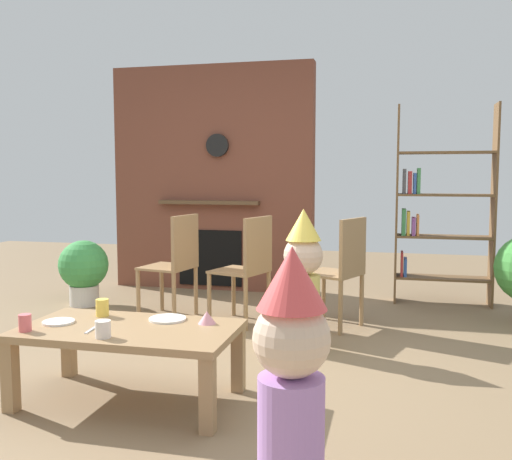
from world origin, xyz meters
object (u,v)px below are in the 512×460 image
object	(u,v)px
child_with_cone_hat	(291,379)
dining_chair_right	(342,266)
paper_plate_rear	(59,322)
bookshelf	(436,211)
paper_cup_near_left	(103,329)
coffee_table	(129,338)
paper_cup_center	(25,323)
paper_plate_front	(168,319)
birthday_cake_slice	(207,317)
dining_chair_middle	(249,264)
potted_plant_short	(84,269)
child_in_pink	(303,276)
dining_chair_left	(176,260)
paper_cup_near_right	(102,308)

from	to	relation	value
child_with_cone_hat	dining_chair_right	distance (m)	2.64
paper_plate_rear	child_with_cone_hat	xyz separation A→B (m)	(1.47, -0.86, 0.11)
bookshelf	paper_cup_near_left	world-z (taller)	bookshelf
coffee_table	dining_chair_right	distance (m)	2.04
paper_cup_center	paper_plate_front	distance (m)	0.76
dining_chair_right	birthday_cake_slice	bearing A→B (deg)	92.68
paper_plate_rear	dining_chair_middle	distance (m)	1.86
bookshelf	dining_chair_middle	bearing A→B (deg)	-142.60
paper_cup_near_left	potted_plant_short	world-z (taller)	potted_plant_short
coffee_table	child_in_pink	xyz separation A→B (m)	(0.78, 1.15, 0.18)
paper_plate_front	dining_chair_right	xyz separation A→B (m)	(0.85, 1.58, 0.09)
paper_plate_front	dining_chair_middle	bearing A→B (deg)	86.70
paper_cup_near_left	dining_chair_left	bearing A→B (deg)	101.08
paper_cup_near_left	paper_cup_center	xyz separation A→B (m)	(-0.46, 0.01, 0.00)
paper_plate_front	dining_chair_left	xyz separation A→B (m)	(-0.57, 1.59, 0.09)
coffee_table	child_with_cone_hat	distance (m)	1.38
coffee_table	birthday_cake_slice	distance (m)	0.44
bookshelf	paper_cup_center	distance (m)	3.88
paper_plate_front	child_with_cone_hat	xyz separation A→B (m)	(0.90, -1.07, 0.11)
child_in_pink	dining_chair_middle	xyz separation A→B (m)	(-0.54, 0.57, -0.02)
coffee_table	paper_cup_near_right	bearing A→B (deg)	144.20
paper_cup_near_right	child_in_pink	size ratio (longest dim) A/B	0.10
paper_plate_rear	birthday_cake_slice	distance (m)	0.83
coffee_table	dining_chair_left	distance (m)	1.83
birthday_cake_slice	paper_cup_near_right	bearing A→B (deg)	178.34
paper_plate_front	paper_plate_rear	bearing A→B (deg)	-159.92
coffee_table	paper_cup_near_right	xyz separation A→B (m)	(-0.26, 0.19, 0.11)
child_with_cone_hat	dining_chair_left	xyz separation A→B (m)	(-1.48, 2.65, -0.02)
paper_plate_front	birthday_cake_slice	distance (m)	0.25
birthday_cake_slice	dining_chair_middle	distance (m)	1.56
birthday_cake_slice	child_with_cone_hat	xyz separation A→B (m)	(0.66, -1.04, 0.08)
dining_chair_middle	potted_plant_short	xyz separation A→B (m)	(-1.70, 0.32, -0.16)
coffee_table	paper_cup_near_right	size ratio (longest dim) A/B	11.73
bookshelf	dining_chair_middle	size ratio (longest dim) A/B	2.11
child_with_cone_hat	potted_plant_short	bearing A→B (deg)	-9.42
paper_cup_near_left	child_with_cone_hat	size ratio (longest dim) A/B	0.09
paper_plate_rear	dining_chair_left	world-z (taller)	dining_chair_left
child_with_cone_hat	dining_chair_middle	bearing A→B (deg)	-32.82
child_with_cone_hat	birthday_cake_slice	bearing A→B (deg)	-17.93
bookshelf	paper_cup_near_left	distance (m)	3.64
dining_chair_right	paper_plate_rear	bearing A→B (deg)	74.94
paper_cup_center	dining_chair_middle	world-z (taller)	dining_chair_middle
coffee_table	paper_cup_near_left	xyz separation A→B (m)	(-0.03, -0.22, 0.11)
coffee_table	potted_plant_short	distance (m)	2.51
coffee_table	birthday_cake_slice	world-z (taller)	birthday_cake_slice
paper_cup_near_left	paper_cup_near_right	world-z (taller)	paper_cup_near_right
paper_cup_center	child_with_cone_hat	size ratio (longest dim) A/B	0.09
paper_cup_near_right	child_in_pink	world-z (taller)	child_in_pink
birthday_cake_slice	paper_plate_front	bearing A→B (deg)	174.12
paper_cup_center	paper_plate_front	world-z (taller)	paper_cup_center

